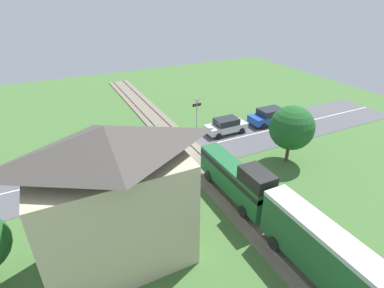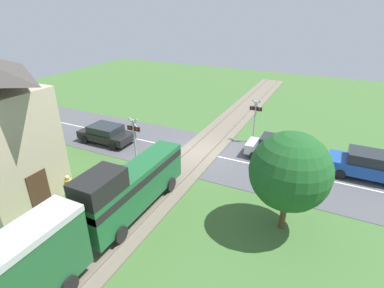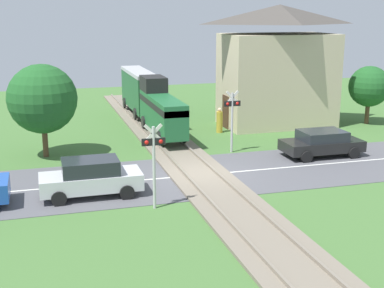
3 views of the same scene
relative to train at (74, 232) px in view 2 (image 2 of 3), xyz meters
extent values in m
plane|color=#426B33|center=(0.00, -11.31, -1.86)|extent=(60.00, 60.00, 0.00)
cube|color=#515156|center=(0.00, -11.31, -1.85)|extent=(48.00, 6.40, 0.02)
cube|color=silver|center=(0.00, -11.31, -1.84)|extent=(48.00, 0.12, 0.00)
cube|color=#756B5B|center=(0.00, -11.31, -1.80)|extent=(2.80, 48.00, 0.12)
cube|color=slate|center=(-0.72, -11.31, -1.68)|extent=(0.10, 48.00, 0.12)
cube|color=slate|center=(0.72, -11.31, -1.68)|extent=(0.10, 48.00, 0.12)
cube|color=#1E6033|center=(0.00, -3.87, -0.29)|extent=(1.35, 6.77, 1.90)
cube|color=black|center=(0.00, -3.87, 0.23)|extent=(1.37, 6.77, 0.36)
cube|color=black|center=(0.00, -1.57, 1.11)|extent=(1.35, 2.17, 0.90)
cylinder|color=black|center=(-0.72, -6.04, -1.24)|extent=(0.14, 0.76, 0.76)
cylinder|color=black|center=(0.72, -6.04, -1.24)|extent=(0.14, 0.76, 0.76)
cylinder|color=black|center=(-0.72, -1.71, -1.24)|extent=(0.14, 0.76, 0.76)
cylinder|color=black|center=(0.72, -1.71, -1.24)|extent=(0.14, 0.76, 0.76)
cylinder|color=black|center=(-0.72, 1.16, -1.24)|extent=(0.14, 0.76, 0.76)
cylinder|color=black|center=(0.72, 1.16, -1.24)|extent=(0.14, 0.76, 0.76)
cube|color=silver|center=(-5.05, -12.75, -1.23)|extent=(4.09, 1.65, 0.66)
cube|color=#23282D|center=(-5.05, -12.75, -0.60)|extent=(2.25, 1.52, 0.59)
cylinder|color=black|center=(-3.72, -11.92, -1.56)|extent=(0.60, 0.18, 0.60)
cylinder|color=black|center=(-3.72, -13.57, -1.56)|extent=(0.60, 0.18, 0.60)
cylinder|color=black|center=(-6.38, -11.92, -1.56)|extent=(0.60, 0.18, 0.60)
cylinder|color=black|center=(-6.38, -13.57, -1.56)|extent=(0.60, 0.18, 0.60)
cube|color=black|center=(7.07, -9.87, -1.28)|extent=(4.13, 1.85, 0.55)
cube|color=#23282D|center=(7.07, -9.87, -0.76)|extent=(2.27, 1.70, 0.50)
cylinder|color=black|center=(5.73, -10.79, -1.56)|extent=(0.60, 0.18, 0.60)
cylinder|color=black|center=(5.73, -8.94, -1.56)|extent=(0.60, 0.18, 0.60)
cylinder|color=black|center=(8.42, -10.79, -1.56)|extent=(0.60, 0.18, 0.60)
cylinder|color=black|center=(8.42, -8.94, -1.56)|extent=(0.60, 0.18, 0.60)
cube|color=#1E4CA8|center=(-10.44, -12.75, -1.19)|extent=(4.47, 1.83, 0.73)
cube|color=#23282D|center=(-10.44, -12.75, -0.52)|extent=(2.46, 1.68, 0.62)
cylinder|color=black|center=(-8.99, -11.83, -1.56)|extent=(0.60, 0.18, 0.60)
cylinder|color=black|center=(-8.99, -13.66, -1.56)|extent=(0.60, 0.18, 0.60)
cylinder|color=#B7B7B7|center=(-2.86, -14.81, -0.26)|extent=(0.12, 0.12, 3.21)
cube|color=black|center=(-2.86, -14.81, 0.77)|extent=(0.90, 0.08, 0.28)
sphere|color=red|center=(-3.13, -14.81, 0.77)|extent=(0.18, 0.18, 0.18)
sphere|color=red|center=(-2.59, -14.81, 0.77)|extent=(0.18, 0.18, 0.18)
cube|color=silver|center=(-2.86, -14.81, 1.10)|extent=(0.72, 0.04, 0.72)
cube|color=silver|center=(-2.86, -14.81, 1.10)|extent=(0.72, 0.04, 0.72)
cylinder|color=#B7B7B7|center=(2.86, -7.80, -0.26)|extent=(0.12, 0.12, 3.21)
cube|color=black|center=(2.86, -7.80, 0.77)|extent=(0.90, 0.08, 0.28)
sphere|color=red|center=(3.13, -7.80, 0.77)|extent=(0.18, 0.18, 0.18)
sphere|color=red|center=(2.59, -7.80, 0.77)|extent=(0.18, 0.18, 0.18)
cube|color=silver|center=(2.86, -7.80, 1.10)|extent=(0.72, 0.04, 0.72)
cube|color=silver|center=(2.86, -7.80, 1.10)|extent=(0.72, 0.04, 0.72)
cube|color=#472D1E|center=(4.57, -2.05, -0.81)|extent=(0.06, 1.10, 2.10)
cylinder|color=gold|center=(3.78, -3.17, -1.20)|extent=(0.38, 0.38, 1.32)
sphere|color=beige|center=(3.78, -3.17, -0.42)|extent=(0.24, 0.24, 0.24)
cylinder|color=brown|center=(-6.69, -5.96, -1.09)|extent=(0.28, 0.28, 1.53)
sphere|color=#1E5623|center=(-6.69, -5.96, 1.17)|extent=(3.52, 3.52, 3.52)
camera|label=1|loc=(9.84, 9.71, 10.96)|focal=28.00mm
camera|label=2|loc=(-7.77, 5.88, 7.69)|focal=28.00mm
camera|label=3|loc=(-6.88, -33.76, 5.56)|focal=50.00mm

